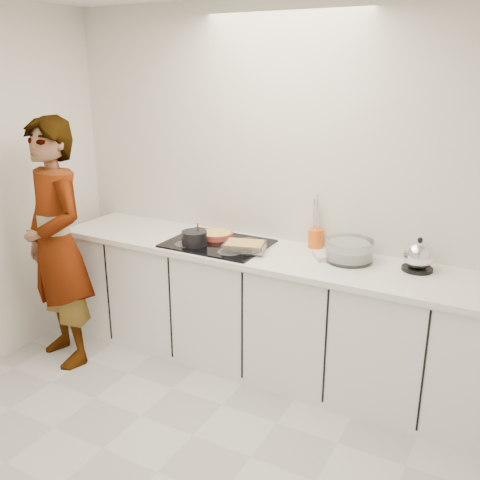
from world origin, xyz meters
The scene contains 13 objects.
floor centered at (0.00, 0.00, 0.00)m, with size 3.60×3.20×0.00m, color silver.
wall_back centered at (0.00, 1.60, 1.30)m, with size 3.60×0.00×2.60m, color silver.
base_cabinets centered at (0.00, 1.28, 0.43)m, with size 3.20×0.58×0.87m, color white.
countertop centered at (0.00, 1.28, 0.89)m, with size 3.24×0.64×0.04m, color white.
hob centered at (-0.35, 1.26, 0.92)m, with size 0.72×0.54×0.01m, color black.
tart_dish centered at (-0.42, 1.36, 0.95)m, with size 0.32×0.32×0.04m.
saucepan centered at (-0.47, 1.13, 0.98)m, with size 0.23×0.23×0.17m.
baking_dish centered at (-0.10, 1.21, 0.95)m, with size 0.33×0.28×0.06m.
mixing_bowl centered at (0.60, 1.38, 0.98)m, with size 0.36×0.36×0.15m.
tea_towel centered at (0.47, 1.37, 0.93)m, with size 0.22×0.16×0.04m, color white.
kettle centered at (1.03, 1.42, 1.00)m, with size 0.24×0.24×0.22m.
utensil_crock centered at (0.30, 1.54, 0.98)m, with size 0.11×0.11×0.13m, color orange.
cook centered at (-1.37, 0.68, 0.92)m, with size 0.67×0.44×1.83m, color white.
Camera 1 is at (1.56, -1.91, 2.15)m, focal length 40.00 mm.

